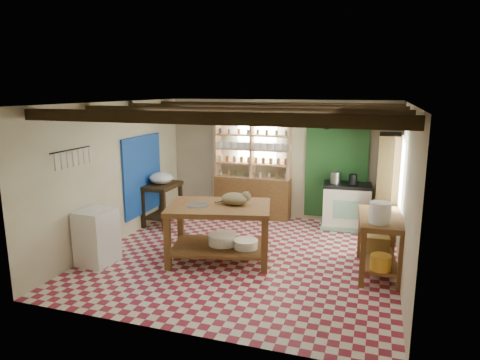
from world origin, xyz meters
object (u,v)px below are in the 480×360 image
(stove, at_px, (346,206))
(white_cabinet, at_px, (97,236))
(prep_table, at_px, (162,204))
(cat, at_px, (234,199))
(right_counter, at_px, (379,245))
(work_table, at_px, (219,232))

(stove, relative_size, white_cabinet, 1.05)
(prep_table, xyz_separation_m, cat, (2.07, -1.32, 0.61))
(right_counter, bearing_deg, cat, 179.66)
(stove, xyz_separation_m, white_cabinet, (-3.74, -3.17, -0.01))
(prep_table, xyz_separation_m, right_counter, (4.38, -1.16, 0.02))
(cat, bearing_deg, work_table, -178.69)
(stove, height_order, prep_table, stove)
(cat, bearing_deg, prep_table, 123.69)
(work_table, distance_m, right_counter, 2.56)
(stove, distance_m, white_cabinet, 4.90)
(white_cabinet, bearing_deg, right_counter, 15.85)
(stove, height_order, right_counter, stove)
(stove, xyz_separation_m, cat, (-1.65, -2.30, 0.58))
(work_table, relative_size, cat, 3.74)
(stove, bearing_deg, work_table, -132.70)
(stove, relative_size, prep_table, 1.08)
(prep_table, relative_size, white_cabinet, 0.97)
(work_table, xyz_separation_m, right_counter, (2.54, 0.27, -0.01))
(white_cabinet, height_order, right_counter, right_counter)
(white_cabinet, relative_size, cat, 2.03)
(work_table, bearing_deg, white_cabinet, -171.41)
(white_cabinet, bearing_deg, stove, 42.95)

